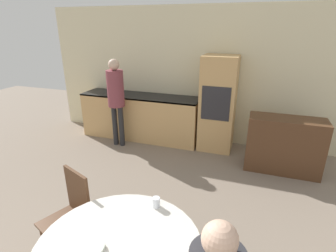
% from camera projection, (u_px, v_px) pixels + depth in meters
% --- Properties ---
extents(wall_back, '(6.52, 0.05, 2.60)m').
position_uv_depth(wall_back, '(202.00, 77.00, 5.09)').
color(wall_back, beige).
rests_on(wall_back, ground_plane).
extents(kitchen_counter, '(2.45, 0.60, 0.92)m').
position_uv_depth(kitchen_counter, '(141.00, 116.00, 5.44)').
color(kitchen_counter, tan).
rests_on(kitchen_counter, ground_plane).
extents(oven_unit, '(0.62, 0.59, 1.75)m').
position_uv_depth(oven_unit, '(218.00, 104.00, 4.83)').
color(oven_unit, tan).
rests_on(oven_unit, ground_plane).
extents(sideboard, '(1.14, 0.45, 0.90)m').
position_uv_depth(sideboard, '(284.00, 145.00, 4.17)').
color(sideboard, '#51331E').
rests_on(sideboard, ground_plane).
extents(chair_far_left, '(0.52, 0.52, 0.93)m').
position_uv_depth(chair_far_left, '(72.00, 211.00, 2.58)').
color(chair_far_left, '#51331E').
rests_on(chair_far_left, ground_plane).
extents(person_standing, '(0.31, 0.31, 1.68)m').
position_uv_depth(person_standing, '(116.00, 93.00, 4.88)').
color(person_standing, '#262628').
rests_on(person_standing, ground_plane).
extents(cup, '(0.07, 0.07, 0.09)m').
position_uv_depth(cup, '(156.00, 202.00, 2.28)').
color(cup, silver).
rests_on(cup, dining_table).
extents(bowl_near, '(0.19, 0.19, 0.04)m').
position_uv_depth(bowl_near, '(91.00, 248.00, 1.85)').
color(bowl_near, silver).
rests_on(bowl_near, dining_table).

